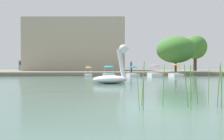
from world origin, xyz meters
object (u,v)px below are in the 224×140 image
Objects in this scene: pedal_boat_teal at (132,74)px; tree_broadleaf_right at (195,47)px; pedal_boat_orange at (176,74)px; tree_broadleaf_behind_dock at (176,50)px; pedal_boat_cyan at (109,73)px; person_on_path at (131,66)px; pedal_boat_yellow at (88,73)px; parked_van at (33,65)px; swan_boat at (112,75)px; pedal_boat_pink at (155,74)px.

tree_broadleaf_right is (12.35, 12.03, 4.22)m from pedal_boat_teal.
pedal_boat_orange is 0.28× the size of tree_broadleaf_behind_dock.
pedal_boat_orange is 0.91× the size of pedal_boat_cyan.
person_on_path is at bearing -143.63° from tree_broadleaf_right.
person_on_path reaches higher than pedal_boat_cyan.
person_on_path is at bearing 44.70° from pedal_boat_cyan.
pedal_boat_cyan is at bearing -7.41° from pedal_boat_yellow.
pedal_boat_yellow is 6.53m from person_on_path.
pedal_boat_orange is 1.21× the size of pedal_boat_yellow.
tree_broadleaf_right is at bearing 36.37° from person_on_path.
parked_van reaches higher than pedal_boat_yellow.
parked_van reaches higher than person_on_path.
tree_broadleaf_right reaches higher than pedal_boat_teal.
pedal_boat_teal is (3.05, 12.70, -0.30)m from swan_boat.
pedal_boat_orange is 14.65m from tree_broadleaf_right.
parked_van reaches higher than pedal_boat_cyan.
pedal_boat_pink is 0.48× the size of parked_van.
swan_boat is at bearing -119.28° from tree_broadleaf_behind_dock.
tree_broadleaf_behind_dock is 27.16m from parked_van.
parked_van is at bearing 142.08° from pedal_boat_orange.
person_on_path is at bearing 25.96° from pedal_boat_yellow.
pedal_boat_teal is (-2.80, 0.22, -0.02)m from pedal_boat_pink.
person_on_path is (-6.90, -2.28, -2.45)m from tree_broadleaf_behind_dock.
tree_broadleaf_behind_dock is at bearing 52.46° from pedal_boat_pink.
tree_broadleaf_behind_dock reaches higher than pedal_boat_cyan.
pedal_boat_cyan is 1.33× the size of pedal_boat_yellow.
tree_broadleaf_right reaches higher than pedal_boat_pink.
swan_boat is 1.40× the size of pedal_boat_teal.
tree_broadleaf_behind_dock is at bearing -128.31° from tree_broadleaf_right.
pedal_boat_pink is 8.46m from pedal_boat_yellow.
tree_broadleaf_behind_dock reaches higher than parked_van.
person_on_path is at bearing -39.72° from parked_van.
parked_van is at bearing 153.43° from tree_broadleaf_behind_dock.
pedal_boat_pink is at bearing -2.98° from pedal_boat_yellow.
tree_broadleaf_right is 1.25× the size of parked_van.
swan_boat is 1.32× the size of pedal_boat_cyan.
pedal_boat_cyan is (-8.56, 0.11, 0.02)m from pedal_boat_orange.
tree_broadleaf_right is at bearing 44.23° from pedal_boat_teal.
pedal_boat_pink is 0.99× the size of pedal_boat_cyan.
tree_broadleaf_behind_dock reaches higher than pedal_boat_yellow.
pedal_boat_yellow is at bearing 101.38° from swan_boat.
pedal_boat_teal is 1.26× the size of pedal_boat_yellow.
person_on_path is at bearing 86.96° from pedal_boat_teal.
swan_boat is 0.40× the size of tree_broadleaf_behind_dock.
pedal_boat_pink is at bearing -4.50° from pedal_boat_teal.
parked_van is (-29.50, 5.41, -3.05)m from tree_broadleaf_right.
pedal_boat_cyan is 0.31× the size of tree_broadleaf_behind_dock.
swan_boat reaches higher than pedal_boat_teal.
tree_broadleaf_right is at bearing 60.88° from pedal_boat_orange.
pedal_boat_orange is 28.77m from parked_van.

